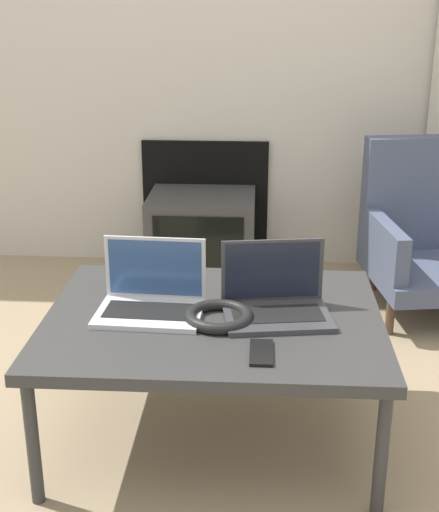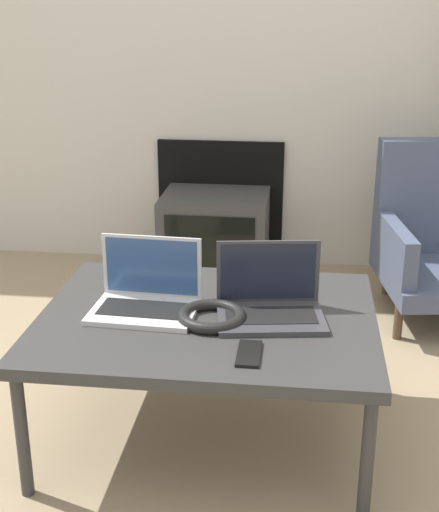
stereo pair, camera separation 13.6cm
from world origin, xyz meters
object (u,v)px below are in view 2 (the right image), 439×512
at_px(laptop_left, 147,295).
at_px(tv, 215,236).
at_px(laptop_right, 270,301).
at_px(phone, 249,354).
at_px(headphones, 212,316).

height_order(laptop_left, tv, laptop_left).
bearing_deg(laptop_right, laptop_left, 171.38).
height_order(laptop_left, phone, laptop_left).
xyz_separation_m(laptop_left, headphones, (0.21, -0.07, -0.03)).
bearing_deg(tv, headphones, -83.13).
bearing_deg(phone, laptop_left, 142.06).
xyz_separation_m(headphones, tv, (-0.17, 1.40, -0.22)).
bearing_deg(laptop_right, phone, -107.34).
xyz_separation_m(laptop_right, headphones, (-0.17, -0.07, -0.03)).
xyz_separation_m(laptop_left, tv, (0.04, 1.33, -0.25)).
bearing_deg(laptop_left, tv, 91.04).
distance_m(laptop_left, headphones, 0.22).
height_order(laptop_left, laptop_right, same).
relative_size(laptop_right, phone, 2.37).
relative_size(laptop_right, tv, 0.67).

